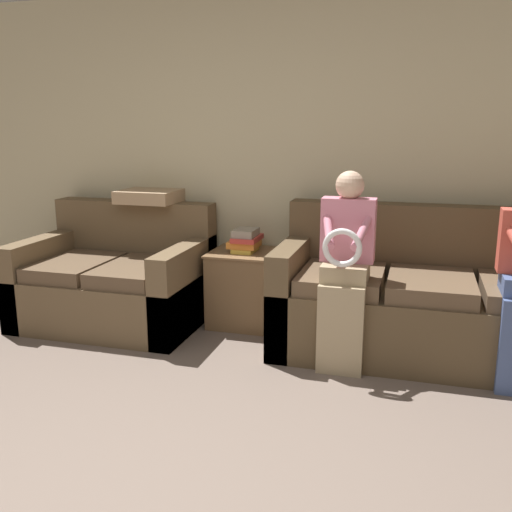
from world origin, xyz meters
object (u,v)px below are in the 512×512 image
couch_main (429,304)px  couch_side (117,282)px  book_stack (245,240)px  child_left_seated (345,263)px  throw_pillow (151,196)px  side_shelf (245,287)px

couch_main → couch_side: size_ratio=1.50×
book_stack → couch_main: bearing=-9.3°
couch_main → book_stack: (-1.38, 0.23, 0.32)m
child_left_seated → book_stack: 1.04m
throw_pillow → couch_main: bearing=-8.7°
side_shelf → couch_main: bearing=-9.0°
couch_main → couch_side: (-2.38, -0.00, -0.03)m
couch_side → book_stack: (1.00, 0.23, 0.35)m
side_shelf → throw_pillow: 1.08m
side_shelf → couch_side: bearing=-167.6°
couch_side → throw_pillow: throw_pillow is taller
couch_side → throw_pillow: bearing=64.6°
side_shelf → book_stack: 0.37m
couch_side → book_stack: size_ratio=4.78×
couch_main → throw_pillow: bearing=171.3°
couch_side → throw_pillow: 0.76m
couch_main → throw_pillow: size_ratio=4.44×
couch_main → book_stack: size_ratio=7.16×
couch_main → book_stack: bearing=170.7°
side_shelf → book_stack: size_ratio=2.03×
child_left_seated → book_stack: (-0.85, 0.61, -0.02)m
couch_side → side_shelf: bearing=12.4°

